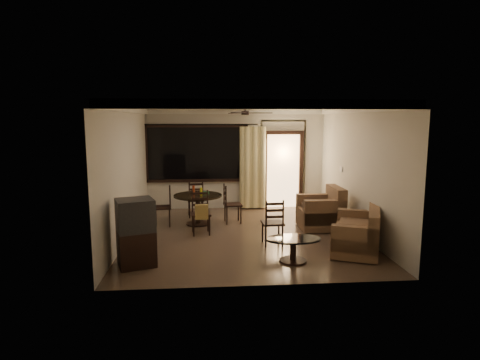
{
  "coord_description": "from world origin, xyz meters",
  "views": [
    {
      "loc": [
        -0.81,
        -8.52,
        2.51
      ],
      "look_at": [
        -0.09,
        0.2,
        1.19
      ],
      "focal_mm": 30.0,
      "sensor_mm": 36.0,
      "label": 1
    }
  ],
  "objects": [
    {
      "name": "dining_chair_east",
      "position": [
        -0.21,
        1.06,
        0.28
      ],
      "size": [
        0.46,
        0.46,
        0.95
      ],
      "rotation": [
        0.0,
        0.0,
        1.67
      ],
      "color": "black",
      "rests_on": "ground"
    },
    {
      "name": "tv_cabinet",
      "position": [
        -2.05,
        -1.71,
        0.59
      ],
      "size": [
        0.75,
        0.72,
        1.17
      ],
      "rotation": [
        0.0,
        0.0,
        0.33
      ],
      "color": "black",
      "rests_on": "ground"
    },
    {
      "name": "dining_chair_north",
      "position": [
        -1.12,
        1.77,
        0.28
      ],
      "size": [
        0.46,
        0.46,
        0.95
      ],
      "rotation": [
        0.0,
        0.0,
        3.24
      ],
      "color": "black",
      "rests_on": "ground"
    },
    {
      "name": "coffee_table",
      "position": [
        0.7,
        -1.76,
        0.29
      ],
      "size": [
        0.99,
        0.59,
        0.43
      ],
      "rotation": [
        0.0,
        0.0,
        0.33
      ],
      "color": "black",
      "rests_on": "ground"
    },
    {
      "name": "side_chair",
      "position": [
        0.49,
        -0.76,
        0.28
      ],
      "size": [
        0.44,
        0.44,
        0.95
      ],
      "rotation": [
        0.0,
        0.0,
        3.19
      ],
      "color": "black",
      "rests_on": "ground"
    },
    {
      "name": "dining_chair_west",
      "position": [
        -1.88,
        0.9,
        0.28
      ],
      "size": [
        0.46,
        0.46,
        0.95
      ],
      "rotation": [
        0.0,
        0.0,
        -1.47
      ],
      "color": "black",
      "rests_on": "ground"
    },
    {
      "name": "dining_chair_south",
      "position": [
        -0.96,
        0.13,
        0.31
      ],
      "size": [
        0.46,
        0.51,
        0.95
      ],
      "rotation": [
        0.0,
        0.0,
        0.1
      ],
      "color": "black",
      "rests_on": "ground"
    },
    {
      "name": "armchair",
      "position": [
        1.85,
        0.36,
        0.39
      ],
      "size": [
        0.95,
        0.95,
        0.95
      ],
      "rotation": [
        0.0,
        0.0,
        -0.01
      ],
      "color": "#4B3023",
      "rests_on": "ground"
    },
    {
      "name": "sofa",
      "position": [
        2.11,
        -1.24,
        0.33
      ],
      "size": [
        1.36,
        1.74,
        0.83
      ],
      "rotation": [
        0.0,
        0.0,
        -0.4
      ],
      "color": "#4B3023",
      "rests_on": "ground"
    },
    {
      "name": "ground",
      "position": [
        0.0,
        0.0,
        0.0
      ],
      "size": [
        5.5,
        5.5,
        0.0
      ],
      "primitive_type": "plane",
      "color": "#7F6651",
      "rests_on": "ground"
    },
    {
      "name": "room_shell",
      "position": [
        0.59,
        1.77,
        1.83
      ],
      "size": [
        5.5,
        6.7,
        5.5
      ],
      "color": "beige",
      "rests_on": "ground"
    },
    {
      "name": "dining_table",
      "position": [
        -1.04,
        0.98,
        0.57
      ],
      "size": [
        1.16,
        1.16,
        0.94
      ],
      "rotation": [
        0.0,
        0.0,
        0.1
      ],
      "color": "black",
      "rests_on": "ground"
    }
  ]
}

